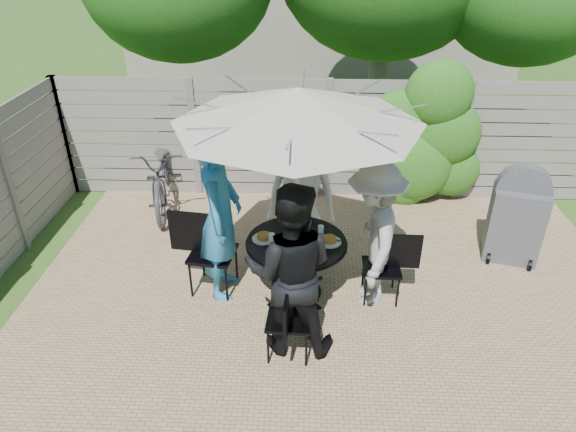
{
  "coord_description": "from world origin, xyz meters",
  "views": [
    {
      "loc": [
        -0.32,
        -4.23,
        3.74
      ],
      "look_at": [
        -0.5,
        0.71,
        0.92
      ],
      "focal_mm": 32.0,
      "sensor_mm": 36.0,
      "label": 1
    }
  ],
  "objects_px": {
    "chair_back": "(302,231)",
    "chair_front": "(289,333)",
    "glass_back": "(289,223)",
    "glass_front": "(305,249)",
    "person_left": "(220,217)",
    "bbq_grill": "(516,217)",
    "patio_table": "(296,257)",
    "plate_back": "(299,222)",
    "person_right": "(374,235)",
    "coffee_cup": "(307,226)",
    "glass_left": "(272,239)",
    "plate_left": "(264,237)",
    "syrup_jug": "(291,232)",
    "chair_right": "(381,279)",
    "person_front": "(290,271)",
    "person_back": "(301,195)",
    "plate_front": "(294,257)",
    "glass_right": "(321,231)",
    "plate_right": "(329,240)",
    "chair_left": "(212,267)",
    "bicycle": "(164,174)"
  },
  "relations": [
    {
      "from": "plate_right",
      "to": "person_front",
      "type": "bearing_deg",
      "value": -116.28
    },
    {
      "from": "person_left",
      "to": "plate_back",
      "type": "bearing_deg",
      "value": -66.55
    },
    {
      "from": "person_back",
      "to": "bicycle",
      "type": "relative_size",
      "value": 0.87
    },
    {
      "from": "person_front",
      "to": "chair_right",
      "type": "distance_m",
      "value": 1.43
    },
    {
      "from": "plate_right",
      "to": "coffee_cup",
      "type": "distance_m",
      "value": 0.34
    },
    {
      "from": "chair_left",
      "to": "bicycle",
      "type": "height_order",
      "value": "bicycle"
    },
    {
      "from": "plate_right",
      "to": "chair_right",
      "type": "bearing_deg",
      "value": -2.79
    },
    {
      "from": "chair_back",
      "to": "plate_front",
      "type": "height_order",
      "value": "chair_back"
    },
    {
      "from": "plate_right",
      "to": "bbq_grill",
      "type": "xyz_separation_m",
      "value": [
        2.34,
        0.87,
        -0.16
      ]
    },
    {
      "from": "person_back",
      "to": "chair_right",
      "type": "xyz_separation_m",
      "value": [
        0.92,
        -0.88,
        -0.6
      ]
    },
    {
      "from": "patio_table",
      "to": "plate_back",
      "type": "relative_size",
      "value": 4.42
    },
    {
      "from": "plate_front",
      "to": "glass_back",
      "type": "bearing_deg",
      "value": 96.78
    },
    {
      "from": "chair_front",
      "to": "glass_front",
      "type": "bearing_deg",
      "value": -7.93
    },
    {
      "from": "chair_right",
      "to": "plate_left",
      "type": "xyz_separation_m",
      "value": [
        -1.32,
        0.06,
        0.49
      ]
    },
    {
      "from": "glass_back",
      "to": "glass_front",
      "type": "height_order",
      "value": "same"
    },
    {
      "from": "plate_left",
      "to": "plate_front",
      "type": "xyz_separation_m",
      "value": [
        0.34,
        -0.38,
        0.0
      ]
    },
    {
      "from": "chair_right",
      "to": "glass_left",
      "type": "height_order",
      "value": "glass_left"
    },
    {
      "from": "chair_back",
      "to": "glass_right",
      "type": "xyz_separation_m",
      "value": [
        0.22,
        -0.87,
        0.53
      ]
    },
    {
      "from": "plate_back",
      "to": "bicycle",
      "type": "xyz_separation_m",
      "value": [
        -2.03,
        1.73,
        -0.23
      ]
    },
    {
      "from": "plate_left",
      "to": "syrup_jug",
      "type": "bearing_deg",
      "value": 6.63
    },
    {
      "from": "person_left",
      "to": "bbq_grill",
      "type": "height_order",
      "value": "person_left"
    },
    {
      "from": "chair_right",
      "to": "plate_front",
      "type": "distance_m",
      "value": 1.14
    },
    {
      "from": "plate_back",
      "to": "glass_back",
      "type": "distance_m",
      "value": 0.15
    },
    {
      "from": "chair_right",
      "to": "person_back",
      "type": "bearing_deg",
      "value": -42.35
    },
    {
      "from": "chair_back",
      "to": "chair_front",
      "type": "bearing_deg",
      "value": 0.87
    },
    {
      "from": "plate_front",
      "to": "glass_right",
      "type": "height_order",
      "value": "glass_right"
    },
    {
      "from": "chair_left",
      "to": "chair_front",
      "type": "relative_size",
      "value": 1.14
    },
    {
      "from": "chair_back",
      "to": "chair_front",
      "type": "xyz_separation_m",
      "value": [
        -0.1,
        -1.93,
        0.0
      ]
    },
    {
      "from": "person_right",
      "to": "bbq_grill",
      "type": "distance_m",
      "value": 2.09
    },
    {
      "from": "person_left",
      "to": "coffee_cup",
      "type": "relative_size",
      "value": 16.21
    },
    {
      "from": "person_left",
      "to": "glass_front",
      "type": "relative_size",
      "value": 13.89
    },
    {
      "from": "person_front",
      "to": "chair_right",
      "type": "bearing_deg",
      "value": -139.27
    },
    {
      "from": "glass_back",
      "to": "glass_left",
      "type": "bearing_deg",
      "value": -115.83
    },
    {
      "from": "chair_front",
      "to": "person_right",
      "type": "relative_size",
      "value": 0.53
    },
    {
      "from": "person_back",
      "to": "plate_left",
      "type": "height_order",
      "value": "person_back"
    },
    {
      "from": "person_right",
      "to": "person_back",
      "type": "bearing_deg",
      "value": -135.0
    },
    {
      "from": "patio_table",
      "to": "coffee_cup",
      "type": "bearing_deg",
      "value": 62.73
    },
    {
      "from": "glass_front",
      "to": "glass_right",
      "type": "bearing_deg",
      "value": 64.17
    },
    {
      "from": "person_left",
      "to": "plate_left",
      "type": "relative_size",
      "value": 7.48
    },
    {
      "from": "plate_right",
      "to": "glass_back",
      "type": "xyz_separation_m",
      "value": [
        -0.45,
        0.28,
        0.05
      ]
    },
    {
      "from": "chair_back",
      "to": "syrup_jug",
      "type": "height_order",
      "value": "syrup_jug"
    },
    {
      "from": "glass_front",
      "to": "plate_back",
      "type": "bearing_deg",
      "value": 96.78
    },
    {
      "from": "plate_right",
      "to": "glass_back",
      "type": "height_order",
      "value": "glass_back"
    },
    {
      "from": "patio_table",
      "to": "person_front",
      "type": "distance_m",
      "value": 0.92
    },
    {
      "from": "person_right",
      "to": "coffee_cup",
      "type": "xyz_separation_m",
      "value": [
        -0.72,
        0.26,
        -0.06
      ]
    },
    {
      "from": "person_left",
      "to": "glass_back",
      "type": "bearing_deg",
      "value": -70.3
    },
    {
      "from": "person_right",
      "to": "person_left",
      "type": "bearing_deg",
      "value": -90.0
    },
    {
      "from": "plate_right",
      "to": "glass_left",
      "type": "bearing_deg",
      "value": -173.22
    },
    {
      "from": "chair_right",
      "to": "plate_left",
      "type": "distance_m",
      "value": 1.41
    },
    {
      "from": "patio_table",
      "to": "plate_back",
      "type": "xyz_separation_m",
      "value": [
        0.02,
        0.36,
        0.24
      ]
    }
  ]
}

